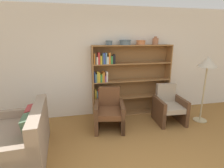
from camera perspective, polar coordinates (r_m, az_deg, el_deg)
wall_back at (r=4.58m, az=1.36°, el=7.02°), size 12.00×0.06×2.75m
bookshelf at (r=4.56m, az=4.29°, el=1.16°), size 2.06×0.30×1.83m
bowl_cream at (r=4.30m, az=-0.98°, el=13.39°), size 0.17×0.17×0.11m
bowl_copper at (r=4.40m, az=4.33°, el=13.49°), size 0.29×0.29×0.12m
bowl_terracotta at (r=4.53m, az=9.40°, el=13.33°), size 0.24×0.24×0.11m
vase_tall at (r=4.69m, az=14.00°, el=13.44°), size 0.15×0.15×0.20m
couch at (r=3.49m, az=-27.57°, el=-16.04°), size 1.00×1.54×0.87m
armchair_leather at (r=3.99m, az=-0.87°, el=-8.95°), size 0.75×0.78×0.90m
armchair_cushioned at (r=4.49m, az=18.04°, el=-6.90°), size 0.68×0.72×0.90m
floor_lamp at (r=4.60m, az=28.71°, el=5.37°), size 0.43×0.43×1.59m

